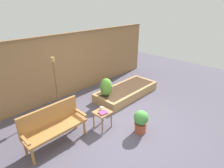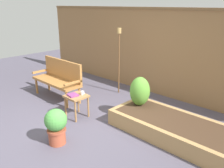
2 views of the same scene
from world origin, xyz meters
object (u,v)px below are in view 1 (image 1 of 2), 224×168
(potted_boxwood, at_px, (141,121))
(shrub_near_bench, at_px, (106,87))
(cup_on_table, at_px, (101,108))
(tiki_torch, at_px, (55,75))
(side_table, at_px, (102,114))
(book_on_table, at_px, (103,113))
(garden_bench, at_px, (53,123))

(potted_boxwood, relative_size, shrub_near_bench, 1.06)
(cup_on_table, relative_size, tiki_torch, 0.06)
(shrub_near_bench, bearing_deg, tiki_torch, 148.18)
(side_table, xyz_separation_m, book_on_table, (-0.03, -0.06, 0.10))
(book_on_table, relative_size, potted_boxwood, 0.33)
(book_on_table, bearing_deg, shrub_near_bench, 51.24)
(garden_bench, height_order, potted_boxwood, garden_bench)
(shrub_near_bench, distance_m, tiki_torch, 1.62)
(book_on_table, bearing_deg, side_table, 69.91)
(garden_bench, xyz_separation_m, side_table, (1.18, -0.39, -0.15))
(garden_bench, distance_m, cup_on_table, 1.28)
(cup_on_table, bearing_deg, garden_bench, 167.06)
(cup_on_table, xyz_separation_m, potted_boxwood, (0.46, -0.95, -0.17))
(garden_bench, height_order, cup_on_table, garden_bench)
(garden_bench, xyz_separation_m, potted_boxwood, (1.71, -1.24, -0.20))
(shrub_near_bench, bearing_deg, garden_bench, -168.31)
(shrub_near_bench, bearing_deg, cup_on_table, -140.95)
(potted_boxwood, distance_m, shrub_near_bench, 1.75)
(potted_boxwood, height_order, shrub_near_bench, shrub_near_bench)
(potted_boxwood, bearing_deg, side_table, 122.21)
(garden_bench, distance_m, side_table, 1.25)
(garden_bench, xyz_separation_m, cup_on_table, (1.24, -0.29, -0.03))
(side_table, xyz_separation_m, potted_boxwood, (0.53, -0.84, -0.05))
(garden_bench, bearing_deg, potted_boxwood, -35.91)
(cup_on_table, height_order, shrub_near_bench, shrub_near_bench)
(book_on_table, bearing_deg, garden_bench, 167.59)
(shrub_near_bench, relative_size, tiki_torch, 0.35)
(side_table, relative_size, tiki_torch, 0.29)
(garden_bench, xyz_separation_m, tiki_torch, (0.85, 1.24, 0.61))
(side_table, xyz_separation_m, tiki_torch, (-0.32, 1.64, 0.75))
(book_on_table, xyz_separation_m, tiki_torch, (-0.29, 1.70, 0.66))
(garden_bench, bearing_deg, side_table, -18.54)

